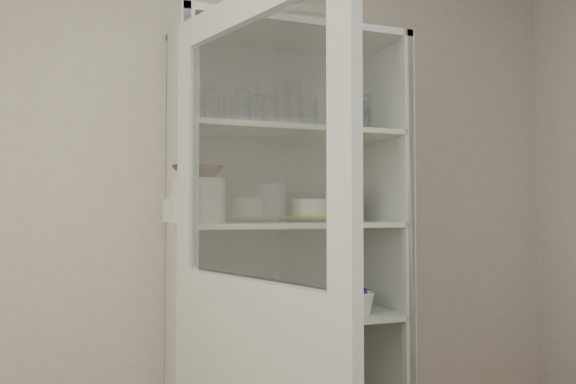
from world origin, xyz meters
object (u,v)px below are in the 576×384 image
object	(u,v)px
pantry_cabinet	(283,294)
goblet_2	(336,120)
cupboard_door	(252,354)
white_ramekin	(311,207)
mug_teal	(361,299)
teal_jar	(291,300)
cream_bowl	(198,187)
grey_bowl_stack	(341,204)
terracotta_bowl	(198,172)
goblet_1	(255,112)
goblet_3	(360,119)
yellow_trivet	(311,217)
goblet_0	(240,111)
white_canister	(196,302)
glass_platter	(311,220)
plate_stack_back	(189,211)
mug_blue	(353,301)
measuring_cups	(229,316)
mug_white	(362,304)
plate_stack_front	(198,209)

from	to	relation	value
pantry_cabinet	goblet_2	distance (m)	0.85
cupboard_door	white_ramekin	xyz separation A→B (m)	(0.46, 0.63, 0.45)
mug_teal	teal_jar	distance (m)	0.33
white_ramekin	mug_teal	bearing A→B (deg)	7.35
cream_bowl	mug_teal	world-z (taller)	cream_bowl
white_ramekin	grey_bowl_stack	xyz separation A→B (m)	(0.15, -0.00, 0.02)
pantry_cabinet	white_ramekin	size ratio (longest dim) A/B	12.81
terracotta_bowl	pantry_cabinet	bearing A→B (deg)	17.46
goblet_1	grey_bowl_stack	size ratio (longest dim) A/B	1.09
goblet_3	yellow_trivet	world-z (taller)	goblet_3
goblet_0	cream_bowl	size ratio (longest dim) A/B	0.87
pantry_cabinet	goblet_2	bearing A→B (deg)	8.91
goblet_2	goblet_0	bearing A→B (deg)	-177.97
cream_bowl	grey_bowl_stack	xyz separation A→B (m)	(0.65, 0.05, -0.07)
goblet_0	grey_bowl_stack	distance (m)	0.61
goblet_2	white_canister	bearing A→B (deg)	-172.82
terracotta_bowl	glass_platter	size ratio (longest dim) A/B	0.74
grey_bowl_stack	cream_bowl	bearing A→B (deg)	-175.93
grey_bowl_stack	plate_stack_back	bearing A→B (deg)	165.91
mug_blue	measuring_cups	xyz separation A→B (m)	(-0.56, 0.01, -0.03)
plate_stack_back	measuring_cups	size ratio (longest dim) A/B	2.23
goblet_0	mug_white	distance (m)	1.00
terracotta_bowl	grey_bowl_stack	bearing A→B (deg)	4.07
goblet_0	yellow_trivet	distance (m)	0.57
mug_blue	white_ramekin	bearing A→B (deg)	153.33
cream_bowl	white_ramekin	xyz separation A→B (m)	(0.51, 0.05, -0.08)
white_ramekin	goblet_1	bearing A→B (deg)	159.55
goblet_3	yellow_trivet	bearing A→B (deg)	-158.47
glass_platter	mug_white	distance (m)	0.42
goblet_0	terracotta_bowl	size ratio (longest dim) A/B	0.90
mug_white	terracotta_bowl	bearing A→B (deg)	-174.60
pantry_cabinet	goblet_0	size ratio (longest dim) A/B	11.17
yellow_trivet	glass_platter	bearing A→B (deg)	0.00
plate_stack_front	measuring_cups	xyz separation A→B (m)	(0.13, 0.01, -0.44)
cream_bowl	mug_white	size ratio (longest dim) A/B	2.03
cream_bowl	white_canister	size ratio (longest dim) A/B	1.51
pantry_cabinet	mug_teal	size ratio (longest dim) A/B	22.51
pantry_cabinet	yellow_trivet	world-z (taller)	pantry_cabinet
teal_jar	measuring_cups	bearing A→B (deg)	-163.11
measuring_cups	mug_teal	bearing A→B (deg)	6.24
goblet_2	mug_white	world-z (taller)	goblet_2
goblet_3	teal_jar	distance (m)	0.92
pantry_cabinet	grey_bowl_stack	xyz separation A→B (m)	(0.24, -0.08, 0.40)
pantry_cabinet	cream_bowl	size ratio (longest dim) A/B	9.75
cupboard_door	white_canister	xyz separation A→B (m)	(-0.04, 0.67, 0.06)
goblet_1	plate_stack_back	size ratio (longest dim) A/B	0.77
terracotta_bowl	white_ramekin	world-z (taller)	terracotta_bowl
goblet_0	mug_teal	bearing A→B (deg)	-7.62
measuring_cups	plate_stack_front	bearing A→B (deg)	-174.76
goblet_2	white_canister	distance (m)	1.06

